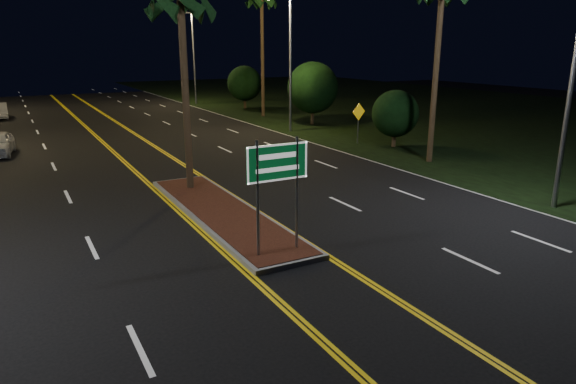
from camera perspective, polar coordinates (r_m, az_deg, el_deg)
ground at (r=12.36m, az=5.02°, el=-11.57°), size 120.00×120.00×0.00m
grass_right at (r=50.01m, az=18.14°, el=8.59°), size 40.00×110.00×0.01m
median_island at (r=18.11m, az=-7.29°, el=-2.27°), size 2.25×10.25×0.17m
highway_sign at (r=13.77m, az=-1.17°, el=2.10°), size 1.80×0.08×3.20m
streetlight_right_near at (r=20.11m, az=28.84°, el=13.92°), size 1.91×0.44×9.00m
streetlight_right_mid at (r=35.32m, az=-0.30°, el=15.84°), size 1.91×0.44×9.00m
streetlight_right_far at (r=53.76m, az=-10.87°, el=15.58°), size 1.91×0.44×9.00m
palm_median at (r=20.59m, az=-11.86°, el=20.00°), size 2.40×2.40×8.30m
palm_right_far at (r=43.57m, az=-2.94°, el=20.42°), size 2.40×2.40×10.30m
shrub_near at (r=30.55m, az=11.83°, el=8.52°), size 2.70×2.70×3.30m
shrub_mid at (r=38.85m, az=2.77°, el=11.50°), size 3.78×3.78×4.62m
shrub_far at (r=49.41m, az=-4.86°, el=11.94°), size 3.24×3.24×3.96m
warning_sign at (r=31.31m, az=7.84°, el=8.20°), size 1.01×0.21×2.43m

